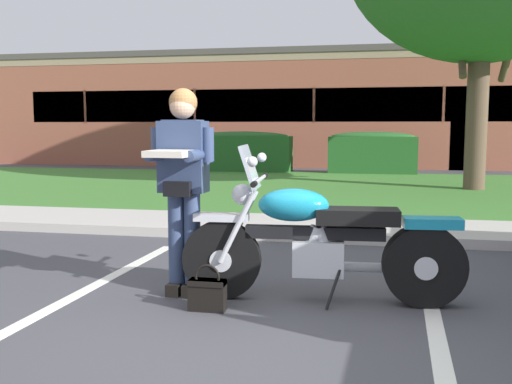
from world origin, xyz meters
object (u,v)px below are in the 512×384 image
object	(u,v)px
handbag	(207,292)
hedge_left	(241,151)
motorcycle	(331,242)
brick_building	(325,111)
rider_person	(183,174)
hedge_center_left	(372,152)

from	to	relation	value
handbag	hedge_left	world-z (taller)	hedge_left
motorcycle	brick_building	xyz separation A→B (m)	(-1.63, 18.86, 1.51)
hedge_left	brick_building	world-z (taller)	brick_building
rider_person	hedge_left	world-z (taller)	rider_person
hedge_left	hedge_center_left	distance (m)	3.88
motorcycle	hedge_left	world-z (taller)	motorcycle
rider_person	hedge_left	xyz separation A→B (m)	(-2.37, 12.39, -0.36)
handbag	brick_building	distance (m)	19.36
motorcycle	hedge_left	bearing A→B (deg)	106.17
brick_building	hedge_center_left	bearing A→B (deg)	-73.54
hedge_left	rider_person	bearing A→B (deg)	-79.17
handbag	hedge_left	xyz separation A→B (m)	(-2.68, 12.76, 0.51)
rider_person	motorcycle	bearing A→B (deg)	1.60
hedge_left	motorcycle	bearing A→B (deg)	-73.83
hedge_left	hedge_center_left	world-z (taller)	same
motorcycle	handbag	bearing A→B (deg)	-156.16
rider_person	hedge_center_left	bearing A→B (deg)	83.07
hedge_left	brick_building	xyz separation A→B (m)	(1.96, 6.50, 1.35)
rider_person	hedge_left	bearing A→B (deg)	100.83
handbag	brick_building	xyz separation A→B (m)	(-0.72, 19.26, 1.86)
rider_person	brick_building	xyz separation A→B (m)	(-0.41, 18.89, 0.99)
motorcycle	handbag	world-z (taller)	motorcycle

